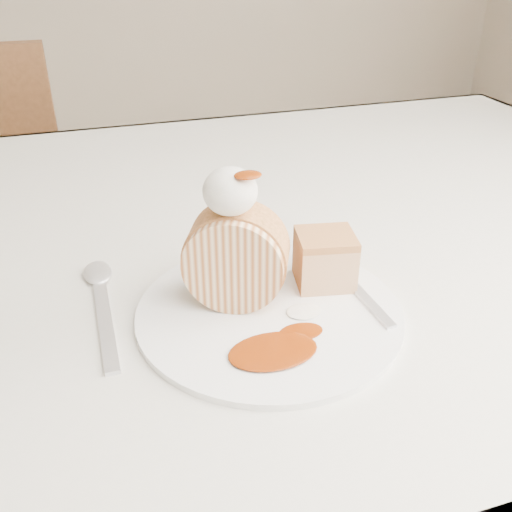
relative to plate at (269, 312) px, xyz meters
name	(u,v)px	position (x,y,z in m)	size (l,w,h in m)	color
table	(232,283)	(0.02, 0.20, -0.09)	(1.40, 0.90, 0.75)	beige
plate	(269,312)	(0.00, 0.00, 0.00)	(0.25, 0.25, 0.01)	white
roulade_slice	(236,258)	(-0.03, 0.03, 0.05)	(0.09, 0.09, 0.05)	beige
cake_chunk	(325,262)	(0.07, 0.03, 0.03)	(0.06, 0.05, 0.05)	#D2894F
whipped_cream	(230,191)	(-0.03, 0.02, 0.12)	(0.05, 0.05, 0.04)	white
caramel_drizzle	(248,169)	(-0.02, 0.01, 0.14)	(0.02, 0.02, 0.01)	#762704
caramel_pool	(273,351)	(-0.02, -0.06, 0.01)	(0.08, 0.05, 0.00)	#762704
fork	(363,296)	(0.09, -0.01, 0.00)	(0.02, 0.15, 0.00)	silver
spoon	(106,324)	(-0.15, 0.03, 0.00)	(0.03, 0.17, 0.00)	silver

